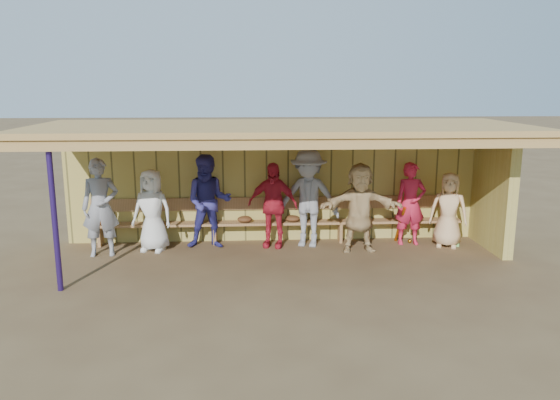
% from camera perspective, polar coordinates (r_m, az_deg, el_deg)
% --- Properties ---
extents(ground, '(90.00, 90.00, 0.00)m').
position_cam_1_polar(ground, '(10.30, 0.12, -6.13)').
color(ground, brown).
rests_on(ground, ground).
extents(player_a, '(0.74, 0.54, 1.87)m').
position_cam_1_polar(player_a, '(10.80, -18.25, -0.75)').
color(player_a, gray).
rests_on(player_a, ground).
extents(player_b, '(0.89, 0.70, 1.61)m').
position_cam_1_polar(player_b, '(10.88, -13.21, -1.07)').
color(player_b, silver).
rests_on(player_b, ground).
extents(player_c, '(0.91, 0.71, 1.87)m').
position_cam_1_polar(player_c, '(10.85, -7.46, -0.18)').
color(player_c, navy).
rests_on(player_c, ground).
extents(player_d, '(1.08, 0.67, 1.71)m').
position_cam_1_polar(player_d, '(10.85, -0.78, -0.52)').
color(player_d, red).
rests_on(player_d, ground).
extents(player_e, '(1.43, 1.08, 1.96)m').
position_cam_1_polar(player_e, '(10.88, 2.96, 0.19)').
color(player_e, gray).
rests_on(player_e, ground).
extents(player_f, '(1.61, 0.52, 1.74)m').
position_cam_1_polar(player_f, '(10.66, 8.33, -0.80)').
color(player_f, tan).
rests_on(player_f, ground).
extents(player_g, '(0.62, 0.42, 1.68)m').
position_cam_1_polar(player_g, '(11.33, 13.47, -0.39)').
color(player_g, '#D42243').
rests_on(player_g, ground).
extents(player_h, '(0.86, 0.70, 1.50)m').
position_cam_1_polar(player_h, '(11.38, 17.20, -1.00)').
color(player_h, '#DDB07C').
rests_on(player_h, ground).
extents(dugout_structure, '(8.80, 3.20, 2.50)m').
position_cam_1_polar(dugout_structure, '(10.61, 1.99, 3.81)').
color(dugout_structure, tan).
rests_on(dugout_structure, ground).
extents(bench, '(7.60, 0.34, 0.93)m').
position_cam_1_polar(bench, '(11.23, -0.24, -1.80)').
color(bench, '#A67747').
rests_on(bench, ground).
extents(dugout_equipment, '(7.35, 0.62, 0.80)m').
position_cam_1_polar(dugout_equipment, '(11.10, -3.12, -2.18)').
color(dugout_equipment, orange).
rests_on(dugout_equipment, ground).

